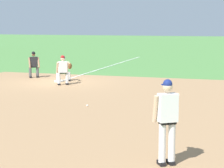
% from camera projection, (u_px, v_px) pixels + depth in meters
% --- Properties ---
extents(ground_plane, '(160.00, 160.00, 0.00)m').
position_uv_depth(ground_plane, '(59.00, 82.00, 22.49)').
color(ground_plane, '#518942').
extents(infield_dirt_patch, '(18.00, 18.00, 0.01)m').
position_uv_depth(infield_dirt_patch, '(91.00, 106.00, 15.92)').
color(infield_dirt_patch, '#A87F56').
rests_on(infield_dirt_patch, ground).
extents(foul_line_stripe, '(17.33, 0.10, 0.00)m').
position_uv_depth(foul_line_stripe, '(110.00, 66.00, 30.68)').
color(foul_line_stripe, white).
rests_on(foul_line_stripe, ground).
extents(first_base_bag, '(0.38, 0.38, 0.09)m').
position_uv_depth(first_base_bag, '(59.00, 81.00, 22.48)').
color(first_base_bag, white).
rests_on(first_base_bag, ground).
extents(baseball, '(0.07, 0.07, 0.07)m').
position_uv_depth(baseball, '(87.00, 106.00, 15.89)').
color(baseball, white).
rests_on(baseball, ground).
extents(pitcher, '(0.85, 0.57, 1.86)m').
position_uv_depth(pitcher, '(167.00, 117.00, 9.24)').
color(pitcher, black).
rests_on(pitcher, ground).
extents(first_baseman, '(0.81, 1.04, 1.34)m').
position_uv_depth(first_baseman, '(64.00, 67.00, 22.60)').
color(first_baseman, black).
rests_on(first_baseman, ground).
extents(baserunner, '(0.64, 0.68, 1.46)m').
position_uv_depth(baserunner, '(63.00, 69.00, 21.29)').
color(baserunner, black).
rests_on(baserunner, ground).
extents(umpire, '(0.65, 0.68, 1.46)m').
position_uv_depth(umpire, '(34.00, 63.00, 24.12)').
color(umpire, black).
rests_on(umpire, ground).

